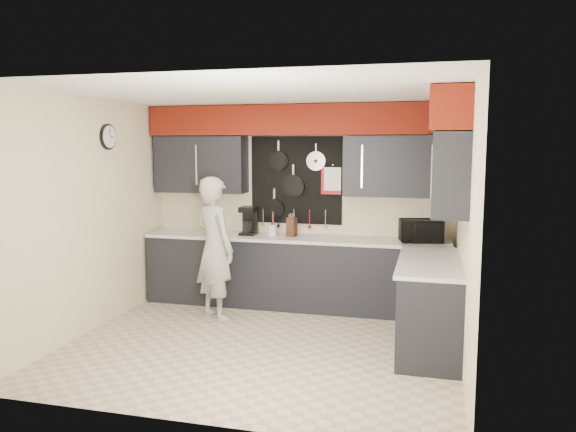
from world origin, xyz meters
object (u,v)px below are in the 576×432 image
(knife_block, at_px, (292,227))
(utensil_crock, at_px, (272,230))
(coffee_maker, at_px, (249,220))
(person, at_px, (215,248))
(microwave, at_px, (421,231))

(knife_block, distance_m, utensil_crock, 0.26)
(coffee_maker, xyz_separation_m, person, (-0.19, -0.74, -0.25))
(knife_block, relative_size, utensil_crock, 1.69)
(utensil_crock, bearing_deg, coffee_maker, 174.88)
(utensil_crock, relative_size, person, 0.08)
(microwave, distance_m, coffee_maker, 2.20)
(knife_block, distance_m, coffee_maker, 0.59)
(coffee_maker, bearing_deg, knife_block, -4.01)
(person, bearing_deg, utensil_crock, -90.18)
(knife_block, height_order, utensil_crock, knife_block)
(microwave, bearing_deg, person, -176.49)
(utensil_crock, bearing_deg, person, -125.78)
(person, bearing_deg, knife_block, -101.29)
(utensil_crock, bearing_deg, knife_block, 2.23)
(utensil_crock, height_order, coffee_maker, coffee_maker)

